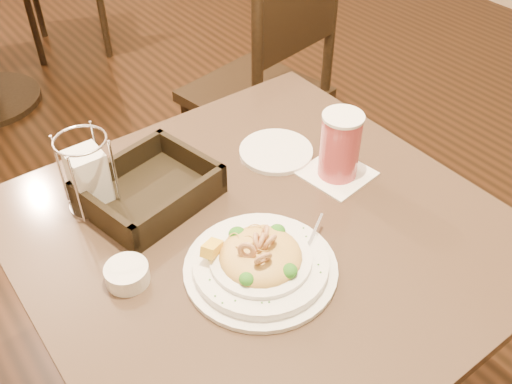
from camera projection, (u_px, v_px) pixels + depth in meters
main_table at (261, 301)px, 1.29m from camera, size 0.90×0.90×0.74m
dining_chair_near at (265, 88)px, 2.01m from camera, size 0.49×0.49×0.93m
pasta_bowl at (260, 261)px, 1.04m from camera, size 0.31×0.28×0.09m
drink_glass at (340, 146)px, 1.21m from camera, size 0.15×0.15×0.15m
bread_basket at (150, 191)px, 1.18m from camera, size 0.29×0.25×0.07m
napkin_caddy at (89, 177)px, 1.14m from camera, size 0.10×0.10×0.17m
side_plate at (276, 151)px, 1.32m from camera, size 0.21×0.21×0.01m
butter_ramekin at (127, 274)px, 1.02m from camera, size 0.08×0.08×0.03m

